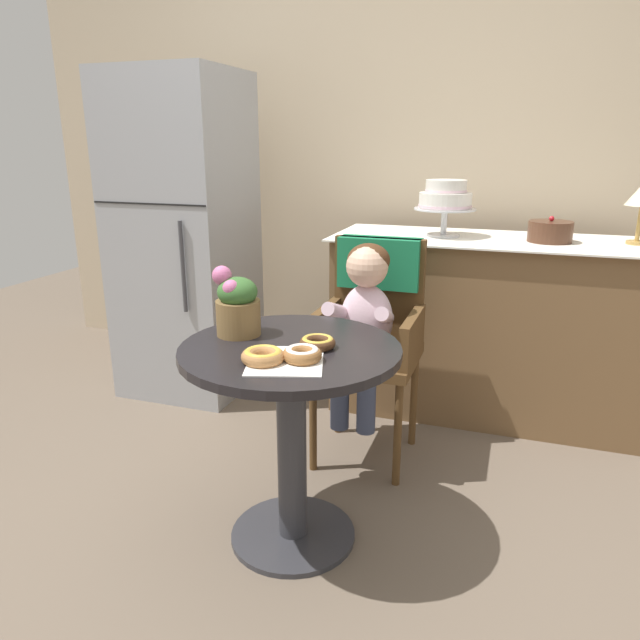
# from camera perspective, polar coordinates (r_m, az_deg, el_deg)

# --- Properties ---
(ground_plane) EXTENTS (8.00, 8.00, 0.00)m
(ground_plane) POSITION_cam_1_polar(r_m,az_deg,el_deg) (2.24, -2.61, -20.17)
(ground_plane) COLOR #6B5B4C
(back_wall) EXTENTS (4.80, 0.10, 2.70)m
(back_wall) POSITION_cam_1_polar(r_m,az_deg,el_deg) (3.57, 8.46, 16.72)
(back_wall) COLOR #C1AD8E
(back_wall) RESTS_ON ground
(cafe_table) EXTENTS (0.72, 0.72, 0.72)m
(cafe_table) POSITION_cam_1_polar(r_m,az_deg,el_deg) (1.98, -2.81, -8.34)
(cafe_table) COLOR black
(cafe_table) RESTS_ON ground
(wicker_chair) EXTENTS (0.42, 0.45, 0.95)m
(wicker_chair) POSITION_cam_1_polar(r_m,az_deg,el_deg) (2.56, 5.19, 0.68)
(wicker_chair) COLOR brown
(wicker_chair) RESTS_ON ground
(seated_child) EXTENTS (0.27, 0.32, 0.73)m
(seated_child) POSITION_cam_1_polar(r_m,az_deg,el_deg) (2.40, 4.32, 0.57)
(seated_child) COLOR silver
(seated_child) RESTS_ON ground
(paper_napkin) EXTENTS (0.29, 0.31, 0.00)m
(paper_napkin) POSITION_cam_1_polar(r_m,az_deg,el_deg) (1.77, -3.35, -3.97)
(paper_napkin) COLOR white
(paper_napkin) RESTS_ON cafe_table
(donut_front) EXTENTS (0.12, 0.12, 0.04)m
(donut_front) POSITION_cam_1_polar(r_m,az_deg,el_deg) (1.87, -0.24, -2.16)
(donut_front) COLOR #4C2D19
(donut_front) RESTS_ON cafe_table
(donut_mid) EXTENTS (0.13, 0.13, 0.04)m
(donut_mid) POSITION_cam_1_polar(r_m,az_deg,el_deg) (1.76, -5.56, -3.45)
(donut_mid) COLOR #AD7542
(donut_mid) RESTS_ON cafe_table
(donut_side) EXTENTS (0.12, 0.12, 0.04)m
(donut_side) POSITION_cam_1_polar(r_m,az_deg,el_deg) (1.76, -1.75, -3.30)
(donut_side) COLOR #936033
(donut_side) RESTS_ON cafe_table
(flower_vase) EXTENTS (0.16, 0.15, 0.24)m
(flower_vase) POSITION_cam_1_polar(r_m,az_deg,el_deg) (2.00, -8.03, 1.51)
(flower_vase) COLOR brown
(flower_vase) RESTS_ON cafe_table
(display_counter) EXTENTS (1.56, 0.62, 0.90)m
(display_counter) POSITION_cam_1_polar(r_m,az_deg,el_deg) (3.09, 15.85, -0.59)
(display_counter) COLOR brown
(display_counter) RESTS_ON ground
(tiered_cake_stand) EXTENTS (0.30, 0.30, 0.27)m
(tiered_cake_stand) POSITION_cam_1_polar(r_m,az_deg,el_deg) (2.99, 12.06, 11.41)
(tiered_cake_stand) COLOR silver
(tiered_cake_stand) RESTS_ON display_counter
(round_layer_cake) EXTENTS (0.20, 0.20, 0.12)m
(round_layer_cake) POSITION_cam_1_polar(r_m,az_deg,el_deg) (2.98, 21.40, 7.98)
(round_layer_cake) COLOR #4C2D1E
(round_layer_cake) RESTS_ON display_counter
(refrigerator) EXTENTS (0.64, 0.63, 1.70)m
(refrigerator) POSITION_cam_1_polar(r_m,az_deg,el_deg) (3.29, -12.99, 7.72)
(refrigerator) COLOR #9EA0A5
(refrigerator) RESTS_ON ground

